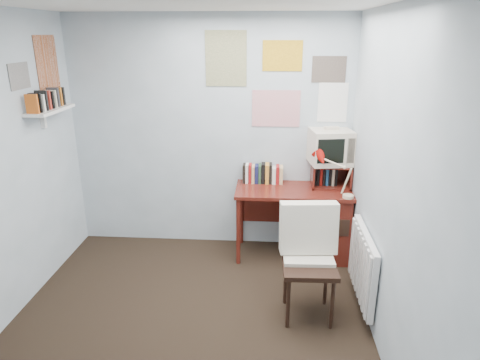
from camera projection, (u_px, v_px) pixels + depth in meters
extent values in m
plane|color=black|center=(184.00, 341.00, 3.36)|extent=(3.50, 3.50, 0.00)
cube|color=silver|center=(210.00, 136.00, 4.60)|extent=(3.00, 0.02, 2.50)
cube|color=silver|center=(397.00, 198.00, 2.85)|extent=(0.02, 3.50, 2.50)
cube|color=maroon|center=(293.00, 191.00, 4.45)|extent=(1.20, 0.55, 0.03)
cube|color=maroon|center=(323.00, 225.00, 4.55)|extent=(0.50, 0.50, 0.72)
cylinder|color=maroon|center=(238.00, 232.00, 4.39)|extent=(0.04, 0.04, 0.72)
cylinder|color=maroon|center=(241.00, 214.00, 4.83)|extent=(0.04, 0.04, 0.72)
cube|color=maroon|center=(269.00, 209.00, 4.81)|extent=(0.64, 0.02, 0.30)
cube|color=black|center=(309.00, 267.00, 3.53)|extent=(0.49, 0.47, 0.94)
cube|color=#BA120C|center=(350.00, 179.00, 4.14)|extent=(0.28, 0.24, 0.40)
cube|color=maroon|center=(331.00, 175.00, 4.49)|extent=(0.40, 0.30, 0.25)
cube|color=beige|center=(330.00, 145.00, 4.40)|extent=(0.46, 0.44, 0.39)
cube|color=maroon|center=(271.00, 173.00, 4.60)|extent=(0.60, 0.14, 0.22)
cube|color=white|center=(363.00, 265.00, 3.65)|extent=(0.09, 0.80, 0.60)
cube|color=white|center=(50.00, 110.00, 3.96)|extent=(0.20, 0.62, 0.24)
cube|color=white|center=(277.00, 79.00, 4.36)|extent=(1.20, 0.01, 0.90)
cube|color=white|center=(34.00, 68.00, 3.84)|extent=(0.01, 0.70, 0.60)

